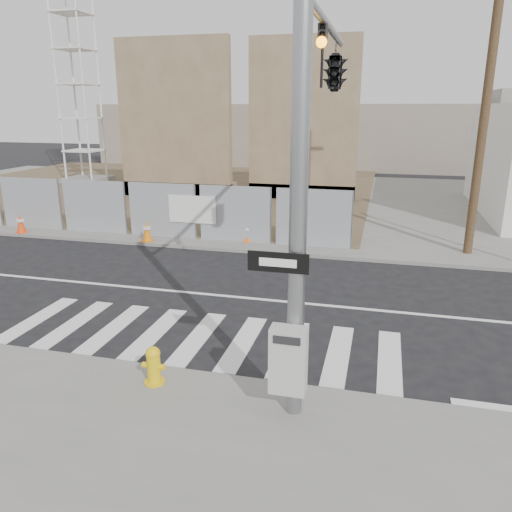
% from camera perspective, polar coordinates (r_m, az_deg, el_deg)
% --- Properties ---
extents(ground, '(100.00, 100.00, 0.00)m').
position_cam_1_polar(ground, '(13.10, -2.78, -4.67)').
color(ground, black).
rests_on(ground, ground).
extents(sidewalk_far, '(50.00, 20.00, 0.12)m').
position_cam_1_polar(sidewalk_far, '(26.33, 6.23, 6.26)').
color(sidewalk_far, slate).
rests_on(sidewalk_far, ground).
extents(signal_pole, '(0.96, 5.87, 7.00)m').
position_cam_1_polar(signal_pole, '(9.68, 7.92, 16.63)').
color(signal_pole, gray).
rests_on(signal_pole, sidewalk_near).
extents(chain_link_fence, '(24.60, 0.04, 2.00)m').
position_cam_1_polar(chain_link_fence, '(21.83, -24.70, 5.53)').
color(chain_link_fence, gray).
rests_on(chain_link_fence, sidewalk_far).
extents(concrete_wall_left, '(6.00, 1.30, 8.00)m').
position_cam_1_polar(concrete_wall_left, '(26.96, -9.15, 13.50)').
color(concrete_wall_left, brown).
rests_on(concrete_wall_left, sidewalk_far).
extents(concrete_wall_right, '(5.50, 1.30, 8.00)m').
position_cam_1_polar(concrete_wall_right, '(26.10, 5.37, 13.53)').
color(concrete_wall_right, brown).
rests_on(concrete_wall_right, sidewalk_far).
extents(crane_tower, '(2.60, 2.60, 18.15)m').
position_cam_1_polar(crane_tower, '(34.45, -20.17, 22.81)').
color(crane_tower, slate).
rests_on(crane_tower, sidewalk_far).
extents(utility_pole_right, '(1.60, 0.28, 10.00)m').
position_cam_1_polar(utility_pole_right, '(17.40, 24.94, 16.64)').
color(utility_pole_right, brown).
rests_on(utility_pole_right, sidewalk_far).
extents(fire_hydrant, '(0.42, 0.39, 0.69)m').
position_cam_1_polar(fire_hydrant, '(9.04, -11.62, -12.12)').
color(fire_hydrant, yellow).
rests_on(fire_hydrant, sidewalk_near).
extents(traffic_cone_b, '(0.50, 0.50, 0.73)m').
position_cam_1_polar(traffic_cone_b, '(21.22, -25.31, 3.39)').
color(traffic_cone_b, '#FE3F0D').
rests_on(traffic_cone_b, sidewalk_far).
extents(traffic_cone_c, '(0.44, 0.44, 0.76)m').
position_cam_1_polar(traffic_cone_c, '(18.33, -12.38, 2.79)').
color(traffic_cone_c, orange).
rests_on(traffic_cone_c, sidewalk_far).
extents(traffic_cone_d, '(0.49, 0.49, 0.73)m').
position_cam_1_polar(traffic_cone_d, '(17.90, -0.93, 2.80)').
color(traffic_cone_d, '#FF600D').
rests_on(traffic_cone_d, sidewalk_far).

